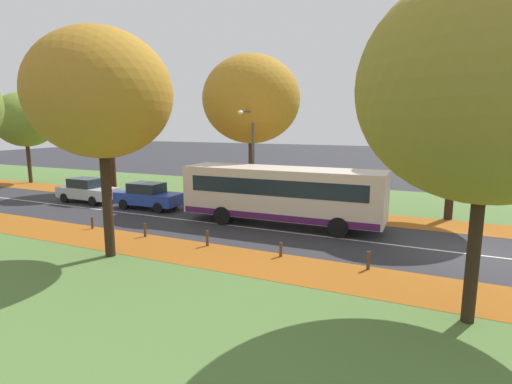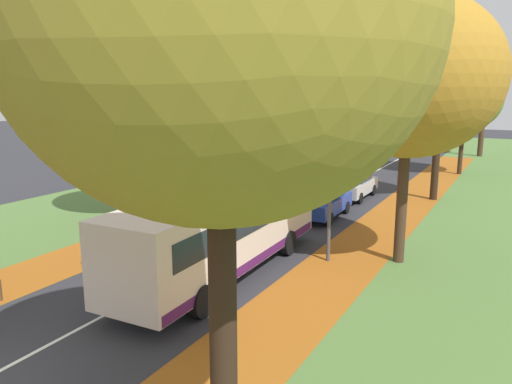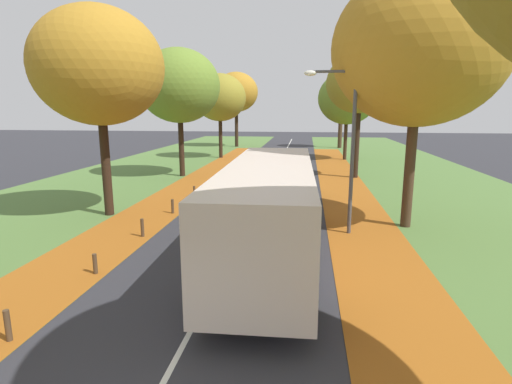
{
  "view_description": "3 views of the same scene",
  "coord_description": "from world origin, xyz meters",
  "px_view_note": "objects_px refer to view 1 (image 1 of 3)",
  "views": [
    {
      "loc": [
        -17.73,
        1.09,
        5.22
      ],
      "look_at": [
        1.0,
        9.79,
        1.68
      ],
      "focal_mm": 28.0,
      "sensor_mm": 36.0,
      "label": 1
    },
    {
      "loc": [
        10.16,
        -5.56,
        6.39
      ],
      "look_at": [
        0.66,
        11.86,
        2.23
      ],
      "focal_mm": 35.0,
      "sensor_mm": 36.0,
      "label": 2
    },
    {
      "loc": [
        2.34,
        -3.4,
        4.6
      ],
      "look_at": [
        0.41,
        11.76,
        1.42
      ],
      "focal_mm": 28.0,
      "sensor_mm": 36.0,
      "label": 3
    }
  ],
  "objects_px": {
    "tree_right_far": "(25,120)",
    "bollard_fourth": "(207,238)",
    "tree_right_near": "(251,99)",
    "bollard_second": "(368,261)",
    "tree_right_nearest": "(459,86)",
    "bus": "(282,193)",
    "bollard_sixth": "(92,223)",
    "tree_right_mid": "(109,110)",
    "car_blue_lead": "(148,196)",
    "tree_left_nearest": "(489,87)",
    "car_silver_following": "(87,190)",
    "bollard_third": "(281,250)",
    "bollard_nearest": "(475,276)",
    "streetlamp_right": "(250,149)",
    "tree_left_near": "(100,94)",
    "bollard_fifth": "(145,230)"
  },
  "relations": [
    {
      "from": "tree_right_far",
      "to": "bollard_sixth",
      "type": "relative_size",
      "value": 13.14
    },
    {
      "from": "tree_right_near",
      "to": "bus",
      "type": "relative_size",
      "value": 0.92
    },
    {
      "from": "bollard_sixth",
      "to": "bollard_fourth",
      "type": "bearing_deg",
      "value": -90.25
    },
    {
      "from": "tree_right_nearest",
      "to": "tree_right_near",
      "type": "bearing_deg",
      "value": 89.62
    },
    {
      "from": "bollard_third",
      "to": "bollard_nearest",
      "type": "bearing_deg",
      "value": -90.11
    },
    {
      "from": "tree_right_nearest",
      "to": "bollard_nearest",
      "type": "bearing_deg",
      "value": -175.92
    },
    {
      "from": "tree_right_mid",
      "to": "car_silver_following",
      "type": "distance_m",
      "value": 7.09
    },
    {
      "from": "tree_right_nearest",
      "to": "bus",
      "type": "height_order",
      "value": "tree_right_nearest"
    },
    {
      "from": "bollard_third",
      "to": "car_silver_following",
      "type": "height_order",
      "value": "car_silver_following"
    },
    {
      "from": "tree_left_nearest",
      "to": "streetlamp_right",
      "type": "bearing_deg",
      "value": 48.31
    },
    {
      "from": "tree_right_near",
      "to": "bollard_fifth",
      "type": "xyz_separation_m",
      "value": [
        -9.91,
        0.77,
        -6.46
      ]
    },
    {
      "from": "bollard_second",
      "to": "tree_left_near",
      "type": "bearing_deg",
      "value": 106.03
    },
    {
      "from": "tree_right_near",
      "to": "bollard_second",
      "type": "xyz_separation_m",
      "value": [
        -9.87,
        -9.4,
        -6.45
      ]
    },
    {
      "from": "tree_right_mid",
      "to": "bollard_nearest",
      "type": "distance_m",
      "value": 26.79
    },
    {
      "from": "tree_right_near",
      "to": "streetlamp_right",
      "type": "bearing_deg",
      "value": -155.51
    },
    {
      "from": "bollard_fifth",
      "to": "streetlamp_right",
      "type": "xyz_separation_m",
      "value": [
        7.24,
        -1.99,
        3.41
      ]
    },
    {
      "from": "bus",
      "to": "car_silver_following",
      "type": "distance_m",
      "value": 14.11
    },
    {
      "from": "tree_right_far",
      "to": "bollard_second",
      "type": "distance_m",
      "value": 32.94
    },
    {
      "from": "tree_left_nearest",
      "to": "bollard_third",
      "type": "xyz_separation_m",
      "value": [
        2.8,
        6.45,
        -5.79
      ]
    },
    {
      "from": "bollard_second",
      "to": "bollard_fourth",
      "type": "xyz_separation_m",
      "value": [
        -0.03,
        6.78,
        0.0
      ]
    },
    {
      "from": "tree_right_near",
      "to": "tree_left_near",
      "type": "bearing_deg",
      "value": 179.01
    },
    {
      "from": "streetlamp_right",
      "to": "bollard_third",
      "type": "bearing_deg",
      "value": -146.37
    },
    {
      "from": "tree_right_far",
      "to": "bus",
      "type": "distance_m",
      "value": 26.61
    },
    {
      "from": "tree_right_mid",
      "to": "bollard_second",
      "type": "bearing_deg",
      "value": -113.57
    },
    {
      "from": "tree_left_near",
      "to": "streetlamp_right",
      "type": "height_order",
      "value": "tree_left_near"
    },
    {
      "from": "tree_right_mid",
      "to": "tree_left_nearest",
      "type": "bearing_deg",
      "value": -116.45
    },
    {
      "from": "bus",
      "to": "car_silver_following",
      "type": "height_order",
      "value": "bus"
    },
    {
      "from": "tree_left_near",
      "to": "bollard_nearest",
      "type": "xyz_separation_m",
      "value": [
        2.74,
        -13.01,
        -6.0
      ]
    },
    {
      "from": "bollard_fourth",
      "to": "car_silver_following",
      "type": "height_order",
      "value": "car_silver_following"
    },
    {
      "from": "tree_left_near",
      "to": "tree_right_mid",
      "type": "xyz_separation_m",
      "value": [
        11.95,
        11.45,
        -0.09
      ]
    },
    {
      "from": "tree_left_nearest",
      "to": "bus",
      "type": "height_order",
      "value": "tree_left_nearest"
    },
    {
      "from": "tree_right_far",
      "to": "bollard_fourth",
      "type": "xyz_separation_m",
      "value": [
        -9.43,
        -24.35,
        -5.24
      ]
    },
    {
      "from": "tree_left_nearest",
      "to": "bollard_fourth",
      "type": "bearing_deg",
      "value": 74.21
    },
    {
      "from": "bollard_fourth",
      "to": "tree_right_mid",
      "type": "bearing_deg",
      "value": 57.17
    },
    {
      "from": "bollard_sixth",
      "to": "tree_right_nearest",
      "type": "bearing_deg",
      "value": -58.94
    },
    {
      "from": "tree_right_mid",
      "to": "tree_right_far",
      "type": "xyz_separation_m",
      "value": [
        0.21,
        10.06,
        -0.64
      ]
    },
    {
      "from": "bollard_third",
      "to": "bus",
      "type": "xyz_separation_m",
      "value": [
        4.79,
        1.82,
        1.4
      ]
    },
    {
      "from": "tree_left_nearest",
      "to": "tree_left_near",
      "type": "height_order",
      "value": "tree_left_nearest"
    },
    {
      "from": "bollard_third",
      "to": "bollard_fourth",
      "type": "distance_m",
      "value": 3.39
    },
    {
      "from": "tree_left_nearest",
      "to": "bollard_fourth",
      "type": "height_order",
      "value": "tree_left_nearest"
    },
    {
      "from": "bollard_fourth",
      "to": "bollard_second",
      "type": "bearing_deg",
      "value": -89.75
    },
    {
      "from": "car_blue_lead",
      "to": "tree_right_mid",
      "type": "bearing_deg",
      "value": 58.9
    },
    {
      "from": "tree_left_near",
      "to": "bus",
      "type": "distance_m",
      "value": 9.88
    },
    {
      "from": "tree_left_nearest",
      "to": "tree_right_near",
      "type": "height_order",
      "value": "tree_right_near"
    },
    {
      "from": "tree_right_far",
      "to": "car_silver_following",
      "type": "xyz_separation_m",
      "value": [
        -4.42,
        -11.84,
        -4.77
      ]
    },
    {
      "from": "tree_left_nearest",
      "to": "car_silver_following",
      "type": "xyz_separation_m",
      "value": [
        7.79,
        22.35,
        -5.28
      ]
    },
    {
      "from": "tree_left_near",
      "to": "streetlamp_right",
      "type": "distance_m",
      "value": 10.39
    },
    {
      "from": "tree_right_far",
      "to": "bollard_sixth",
      "type": "xyz_separation_m",
      "value": [
        -9.4,
        -17.57,
        -5.28
      ]
    },
    {
      "from": "tree_left_nearest",
      "to": "car_blue_lead",
      "type": "height_order",
      "value": "tree_left_nearest"
    },
    {
      "from": "tree_right_nearest",
      "to": "bus",
      "type": "bearing_deg",
      "value": 122.36
    }
  ]
}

